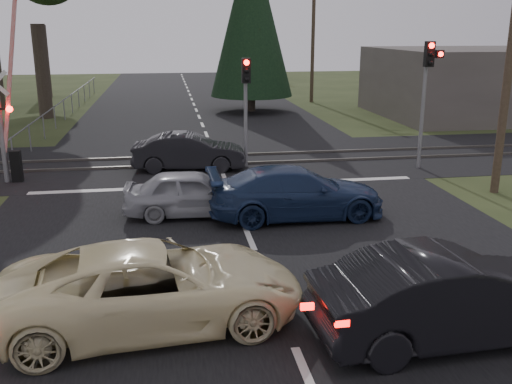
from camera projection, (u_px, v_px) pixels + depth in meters
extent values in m
plane|color=#2B3618|center=(271.00, 291.00, 11.60)|extent=(120.00, 120.00, 0.00)
cube|color=black|center=(222.00, 172.00, 21.09)|extent=(14.00, 100.00, 0.01)
cube|color=black|center=(217.00, 161.00, 22.99)|extent=(120.00, 8.00, 0.01)
cube|color=silver|center=(227.00, 185.00, 19.38)|extent=(13.00, 0.35, 0.00)
cube|color=#59544C|center=(219.00, 164.00, 22.22)|extent=(120.00, 0.12, 0.10)
cube|color=#59544C|center=(215.00, 155.00, 23.74)|extent=(120.00, 0.12, 0.10)
cylinder|color=slate|center=(1.00, 128.00, 19.25)|extent=(0.18, 0.18, 3.80)
sphere|color=#FF0C07|center=(9.00, 109.00, 18.99)|extent=(0.22, 0.22, 0.22)
cube|color=black|center=(17.00, 166.00, 19.68)|extent=(0.35, 0.25, 1.10)
cube|color=red|center=(11.00, 64.00, 18.76)|extent=(1.16, 0.10, 5.93)
cylinder|color=slate|center=(422.00, 118.00, 21.32)|extent=(0.14, 0.14, 3.80)
cube|color=black|center=(429.00, 54.00, 20.50)|extent=(0.32, 0.24, 0.90)
sphere|color=#FF0C07|center=(432.00, 46.00, 20.29)|extent=(0.20, 0.20, 0.20)
sphere|color=black|center=(431.00, 54.00, 20.37)|extent=(0.18, 0.18, 0.18)
sphere|color=black|center=(430.00, 63.00, 20.46)|extent=(0.18, 0.18, 0.18)
cube|color=black|center=(439.00, 54.00, 20.55)|extent=(0.28, 0.22, 0.28)
sphere|color=#FF0C07|center=(441.00, 54.00, 20.44)|extent=(0.18, 0.18, 0.18)
cylinder|color=slate|center=(246.00, 126.00, 21.56)|extent=(0.14, 0.14, 3.20)
cube|color=black|center=(246.00, 71.00, 20.83)|extent=(0.32, 0.24, 0.90)
sphere|color=#FF0C07|center=(247.00, 63.00, 20.62)|extent=(0.20, 0.20, 0.20)
sphere|color=black|center=(247.00, 71.00, 20.70)|extent=(0.18, 0.18, 0.18)
sphere|color=black|center=(247.00, 79.00, 20.78)|extent=(0.18, 0.18, 0.18)
cylinder|color=#4C3D2D|center=(511.00, 50.00, 17.33)|extent=(0.26, 0.26, 9.00)
cylinder|color=#4C3D2D|center=(313.00, 38.00, 40.11)|extent=(0.26, 0.26, 9.00)
cylinder|color=#4C3D2D|center=(257.00, 34.00, 63.85)|extent=(0.26, 0.26, 9.00)
cube|color=#4C3D2D|center=(257.00, 4.00, 62.96)|extent=(1.40, 0.10, 0.10)
cylinder|color=#473D33|center=(42.00, 72.00, 33.24)|extent=(0.80, 0.80, 5.40)
cylinder|color=#473D33|center=(44.00, 62.00, 43.38)|extent=(0.80, 0.80, 5.40)
cylinder|color=#473D33|center=(251.00, 96.00, 36.53)|extent=(0.50, 0.50, 2.00)
cone|color=black|center=(251.00, 14.00, 35.15)|extent=(5.20, 5.20, 10.00)
cube|color=#59514C|center=(497.00, 82.00, 34.64)|extent=(14.00, 10.00, 4.00)
imported|color=beige|center=(154.00, 286.00, 10.10)|extent=(5.55, 2.98, 1.48)
imported|color=black|center=(451.00, 297.00, 9.60)|extent=(4.86, 1.92, 1.57)
imported|color=#999BA1|center=(193.00, 193.00, 16.10)|extent=(3.92, 1.75, 1.31)
imported|color=#19294B|center=(296.00, 193.00, 15.93)|extent=(4.97, 2.10, 1.43)
imported|color=black|center=(189.00, 152.00, 21.34)|extent=(4.28, 1.82, 1.37)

